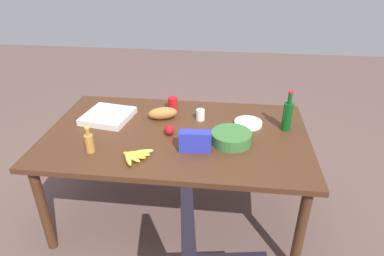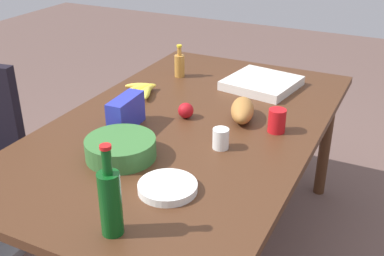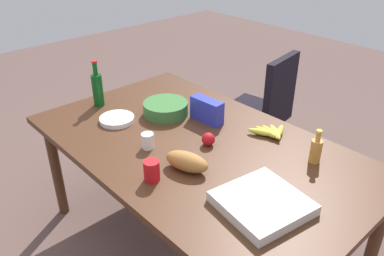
% 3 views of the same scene
% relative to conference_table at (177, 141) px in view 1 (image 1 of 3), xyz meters
% --- Properties ---
extents(ground_plane, '(10.00, 10.00, 0.00)m').
position_rel_conference_table_xyz_m(ground_plane, '(0.00, 0.00, -0.72)').
color(ground_plane, brown).
extents(conference_table, '(1.99, 1.19, 0.79)m').
position_rel_conference_table_xyz_m(conference_table, '(0.00, 0.00, 0.00)').
color(conference_table, '#482918').
rests_on(conference_table, ground).
extents(banana_bunch, '(0.22, 0.22, 0.04)m').
position_rel_conference_table_xyz_m(banana_bunch, '(-0.22, -0.38, 0.10)').
color(banana_bunch, yellow).
rests_on(banana_bunch, conference_table).
extents(apple_red, '(0.09, 0.09, 0.08)m').
position_rel_conference_table_xyz_m(apple_red, '(-0.05, -0.04, 0.11)').
color(apple_red, '#B51219').
rests_on(apple_red, conference_table).
extents(paper_cup, '(0.09, 0.09, 0.09)m').
position_rel_conference_table_xyz_m(paper_cup, '(0.16, 0.23, 0.12)').
color(paper_cup, white).
rests_on(paper_cup, conference_table).
extents(red_solo_cup, '(0.09, 0.09, 0.11)m').
position_rel_conference_table_xyz_m(red_solo_cup, '(-0.10, 0.40, 0.13)').
color(red_solo_cup, red).
rests_on(red_solo_cup, conference_table).
extents(pizza_box, '(0.41, 0.41, 0.05)m').
position_rel_conference_table_xyz_m(pizza_box, '(-0.60, 0.16, 0.10)').
color(pizza_box, silver).
rests_on(pizza_box, conference_table).
extents(salad_bowl, '(0.35, 0.35, 0.08)m').
position_rel_conference_table_xyz_m(salad_bowl, '(0.42, -0.10, 0.12)').
color(salad_bowl, '#376E33').
rests_on(salad_bowl, conference_table).
extents(wine_bottle, '(0.09, 0.09, 0.32)m').
position_rel_conference_table_xyz_m(wine_bottle, '(0.83, 0.15, 0.20)').
color(wine_bottle, '#0C4A17').
rests_on(wine_bottle, conference_table).
extents(paper_plate_stack, '(0.28, 0.28, 0.03)m').
position_rel_conference_table_xyz_m(paper_plate_stack, '(0.55, 0.19, 0.09)').
color(paper_plate_stack, white).
rests_on(paper_plate_stack, conference_table).
extents(bread_loaf, '(0.26, 0.18, 0.10)m').
position_rel_conference_table_xyz_m(bread_loaf, '(-0.15, 0.22, 0.12)').
color(bread_loaf, '#A56D34').
rests_on(bread_loaf, conference_table).
extents(dressing_bottle, '(0.07, 0.07, 0.19)m').
position_rel_conference_table_xyz_m(dressing_bottle, '(-0.55, -0.33, 0.15)').
color(dressing_bottle, '#BC8134').
rests_on(dressing_bottle, conference_table).
extents(chip_bag_blue, '(0.22, 0.09, 0.15)m').
position_rel_conference_table_xyz_m(chip_bag_blue, '(0.17, -0.24, 0.15)').
color(chip_bag_blue, '#2A34B4').
rests_on(chip_bag_blue, conference_table).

